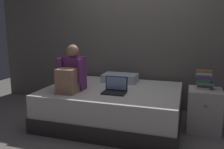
{
  "coord_description": "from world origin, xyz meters",
  "views": [
    {
      "loc": [
        0.84,
        -2.99,
        1.43
      ],
      "look_at": [
        -0.15,
        0.1,
        0.79
      ],
      "focal_mm": 38.29,
      "sensor_mm": 36.0,
      "label": 1
    }
  ],
  "objects_px": {
    "person_sitting": "(72,74)",
    "book_stack": "(204,80)",
    "bed": "(113,106)",
    "laptop": "(115,89)",
    "pillow": "(120,78)",
    "nightstand": "(204,110)"
  },
  "relations": [
    {
      "from": "person_sitting",
      "to": "book_stack",
      "type": "bearing_deg",
      "value": 14.19
    },
    {
      "from": "laptop",
      "to": "pillow",
      "type": "height_order",
      "value": "laptop"
    },
    {
      "from": "bed",
      "to": "pillow",
      "type": "distance_m",
      "value": 0.56
    },
    {
      "from": "bed",
      "to": "book_stack",
      "type": "height_order",
      "value": "book_stack"
    },
    {
      "from": "bed",
      "to": "pillow",
      "type": "xyz_separation_m",
      "value": [
        -0.01,
        0.45,
        0.34
      ]
    },
    {
      "from": "laptop",
      "to": "book_stack",
      "type": "distance_m",
      "value": 1.23
    },
    {
      "from": "nightstand",
      "to": "book_stack",
      "type": "distance_m",
      "value": 0.43
    },
    {
      "from": "person_sitting",
      "to": "pillow",
      "type": "height_order",
      "value": "person_sitting"
    },
    {
      "from": "nightstand",
      "to": "book_stack",
      "type": "relative_size",
      "value": 2.33
    },
    {
      "from": "laptop",
      "to": "pillow",
      "type": "relative_size",
      "value": 0.57
    },
    {
      "from": "person_sitting",
      "to": "laptop",
      "type": "height_order",
      "value": "person_sitting"
    },
    {
      "from": "person_sitting",
      "to": "book_stack",
      "type": "distance_m",
      "value": 1.84
    },
    {
      "from": "nightstand",
      "to": "laptop",
      "type": "distance_m",
      "value": 1.27
    },
    {
      "from": "bed",
      "to": "nightstand",
      "type": "height_order",
      "value": "nightstand"
    },
    {
      "from": "bed",
      "to": "book_stack",
      "type": "distance_m",
      "value": 1.36
    },
    {
      "from": "bed",
      "to": "person_sitting",
      "type": "bearing_deg",
      "value": -149.2
    },
    {
      "from": "bed",
      "to": "laptop",
      "type": "distance_m",
      "value": 0.41
    },
    {
      "from": "pillow",
      "to": "book_stack",
      "type": "height_order",
      "value": "book_stack"
    },
    {
      "from": "laptop",
      "to": "pillow",
      "type": "distance_m",
      "value": 0.69
    },
    {
      "from": "laptop",
      "to": "book_stack",
      "type": "bearing_deg",
      "value": 17.74
    },
    {
      "from": "nightstand",
      "to": "person_sitting",
      "type": "distance_m",
      "value": 1.92
    },
    {
      "from": "bed",
      "to": "pillow",
      "type": "bearing_deg",
      "value": 91.8
    }
  ]
}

